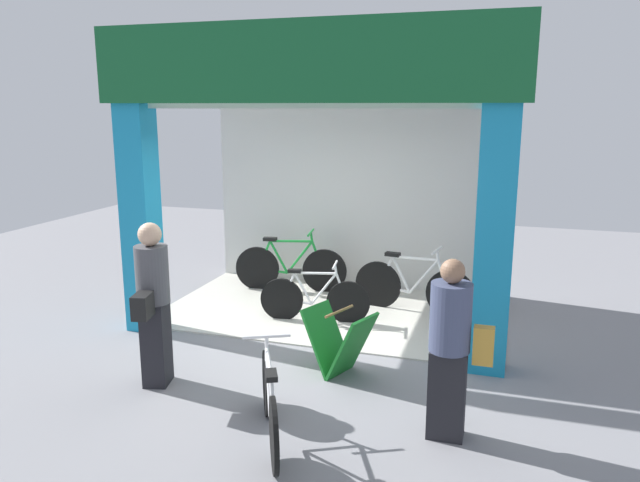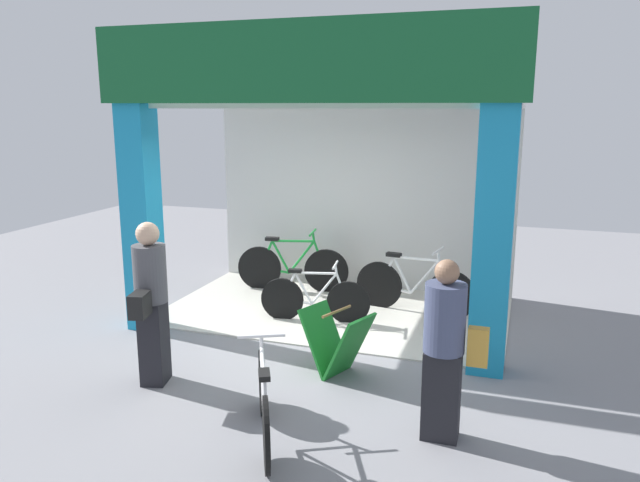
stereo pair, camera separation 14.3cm
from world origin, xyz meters
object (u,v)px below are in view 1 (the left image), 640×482
bicycle_inside_2 (314,298)px  pedestrian_0 (450,347)px  bicycle_parked_0 (270,403)px  pedestrian_1 (153,302)px  bicycle_inside_0 (290,267)px  bicycle_inside_1 (413,287)px  sandwich_board_sign (339,342)px

bicycle_inside_2 → pedestrian_0: pedestrian_0 is taller
bicycle_parked_0 → pedestrian_1: bearing=156.4°
pedestrian_1 → bicycle_inside_0: bearing=87.1°
bicycle_parked_0 → pedestrian_1: (-1.52, 0.67, 0.54)m
bicycle_inside_0 → bicycle_parked_0: (1.35, -4.14, -0.04)m
bicycle_inside_1 → pedestrian_0: size_ratio=1.06×
pedestrian_0 → bicycle_inside_0: bearing=127.6°
bicycle_inside_0 → sandwich_board_sign: size_ratio=2.08×
sandwich_board_sign → bicycle_inside_2: bearing=117.2°
pedestrian_0 → pedestrian_1: size_ratio=0.94×
bicycle_inside_1 → pedestrian_1: bearing=-125.2°
bicycle_inside_2 → pedestrian_0: 3.17m
bicycle_inside_0 → sandwich_board_sign: 3.09m
sandwich_board_sign → pedestrian_0: 1.62m
bicycle_inside_2 → pedestrian_1: size_ratio=0.86×
bicycle_inside_2 → pedestrian_0: bearing=-50.3°
bicycle_inside_2 → pedestrian_1: 2.53m
bicycle_inside_1 → bicycle_parked_0: bearing=-99.5°
bicycle_inside_1 → pedestrian_1: pedestrian_1 is taller
bicycle_inside_0 → pedestrian_1: 3.51m
bicycle_inside_1 → bicycle_parked_0: (-0.62, -3.70, -0.04)m
bicycle_inside_2 → pedestrian_1: (-0.96, -2.27, 0.56)m
bicycle_inside_0 → bicycle_parked_0: size_ratio=1.23×
bicycle_parked_0 → pedestrian_0: (1.44, 0.53, 0.48)m
bicycle_inside_1 → bicycle_parked_0: bicycle_inside_1 is taller
sandwich_board_sign → pedestrian_1: pedestrian_1 is taller
sandwich_board_sign → pedestrian_1: (-1.72, -0.80, 0.52)m
bicycle_inside_0 → pedestrian_0: (2.79, -3.61, 0.44)m
bicycle_inside_0 → bicycle_inside_1: bearing=-12.6°
bicycle_inside_0 → bicycle_inside_1: 2.01m
bicycle_inside_1 → bicycle_inside_0: bearing=167.4°
bicycle_inside_0 → bicycle_inside_2: 1.44m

